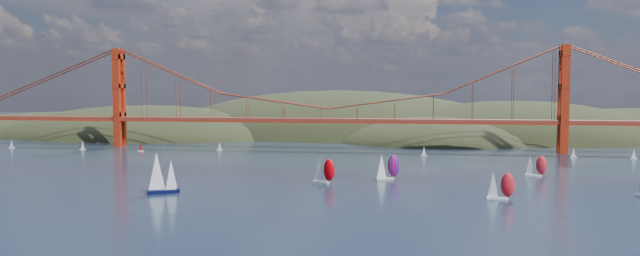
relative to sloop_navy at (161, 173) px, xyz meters
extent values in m
plane|color=black|center=(33.57, -34.44, -6.45)|extent=(1200.00, 1200.00, 0.00)
ellipsoid|color=black|center=(-106.43, 225.56, -17.65)|extent=(240.00, 140.00, 64.00)
ellipsoid|color=black|center=(23.57, 265.56, -23.25)|extent=(300.00, 180.00, 96.00)
ellipsoid|color=black|center=(143.57, 235.56, -19.75)|extent=(220.00, 140.00, 76.00)
ellipsoid|color=black|center=(93.57, 205.56, -14.85)|extent=(140.00, 110.00, 48.00)
ellipsoid|color=black|center=(-196.43, 255.56, -14.15)|extent=(200.00, 140.00, 44.00)
cube|color=maroon|center=(33.57, 145.56, 9.55)|extent=(440.00, 7.00, 1.60)
cube|color=maroon|center=(33.57, 145.56, 8.35)|extent=(440.00, 7.00, 0.80)
cube|color=maroon|center=(-86.43, 145.56, 21.05)|extent=(4.00, 8.50, 55.00)
cube|color=maroon|center=(153.57, 145.56, 21.05)|extent=(4.00, 8.50, 55.00)
cube|color=black|center=(0.32, 0.18, -5.89)|extent=(9.41, 6.86, 1.12)
cylinder|color=#99999E|center=(0.72, 0.41, 1.42)|extent=(0.14, 0.14, 13.48)
cone|color=white|center=(-1.15, -0.65, 0.74)|extent=(7.12, 7.12, 11.87)
cone|color=white|center=(2.76, 1.56, -0.61)|extent=(5.09, 5.09, 9.44)
cube|color=silver|center=(46.79, 29.10, -6.08)|extent=(6.20, 4.04, 0.73)
cylinder|color=#99999E|center=(47.06, 28.98, -1.19)|extent=(0.09, 0.09, 9.07)
cone|color=white|center=(45.80, 29.55, -1.64)|extent=(4.48, 4.48, 7.98)
ellipsoid|color=#D80006|center=(49.82, 27.73, -1.64)|extent=(4.95, 4.17, 7.62)
cube|color=silver|center=(103.64, 5.11, -6.10)|extent=(5.85, 2.11, 0.69)
cylinder|color=#99999E|center=(103.93, 5.08, -1.46)|extent=(0.09, 0.09, 8.59)
cone|color=white|center=(102.62, 5.20, -1.89)|extent=(3.48, 3.48, 7.56)
ellipsoid|color=red|center=(106.78, 4.83, -1.89)|extent=(4.22, 2.87, 7.22)
cube|color=white|center=(123.25, 56.83, -6.11)|extent=(5.75, 2.86, 0.66)
cylinder|color=#99999E|center=(123.52, 56.77, -1.63)|extent=(0.08, 0.08, 8.30)
cone|color=white|center=(122.29, 57.08, -2.05)|extent=(3.76, 3.76, 7.31)
ellipsoid|color=red|center=(126.20, 56.09, -2.05)|extent=(4.35, 3.31, 6.97)
cube|color=silver|center=(68.49, 39.70, -6.06)|extent=(6.58, 4.11, 0.77)
cylinder|color=#99999E|center=(68.79, 39.83, -0.89)|extent=(0.10, 0.10, 9.58)
cone|color=white|center=(67.43, 39.26, -1.37)|extent=(4.68, 4.68, 8.43)
ellipsoid|color=#B80007|center=(71.73, 41.06, -1.37)|extent=(5.21, 4.31, 8.04)
cube|color=silver|center=(-140.69, 126.46, -6.20)|extent=(3.00, 1.00, 0.50)
cone|color=white|center=(-140.69, 126.46, -3.85)|extent=(2.00, 2.00, 4.20)
cube|color=silver|center=(-96.68, 123.25, -6.20)|extent=(3.00, 1.00, 0.50)
cone|color=white|center=(-96.68, 123.25, -3.85)|extent=(2.00, 2.00, 4.20)
cube|color=silver|center=(-62.51, 120.34, -6.20)|extent=(3.00, 1.00, 0.50)
cone|color=red|center=(-62.51, 120.34, -3.85)|extent=(2.00, 2.00, 4.20)
cube|color=silver|center=(-23.09, 131.03, -6.20)|extent=(3.00, 1.00, 0.50)
cone|color=white|center=(-23.09, 131.03, -3.85)|extent=(2.00, 2.00, 4.20)
cube|color=silver|center=(153.82, 123.87, -6.20)|extent=(3.00, 1.00, 0.50)
cone|color=white|center=(153.82, 123.87, -3.85)|extent=(2.00, 2.00, 4.20)
cube|color=silver|center=(180.42, 122.66, -6.20)|extent=(3.00, 1.00, 0.50)
cone|color=white|center=(180.42, 122.66, -3.85)|extent=(2.00, 2.00, 4.20)
cube|color=silver|center=(83.65, 121.09, -6.20)|extent=(3.00, 1.00, 0.50)
cone|color=white|center=(83.65, 121.09, -3.85)|extent=(2.00, 2.00, 4.20)
camera|label=1|loc=(79.41, -185.55, 27.40)|focal=35.00mm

